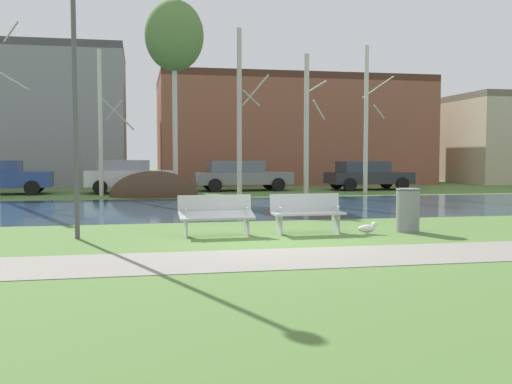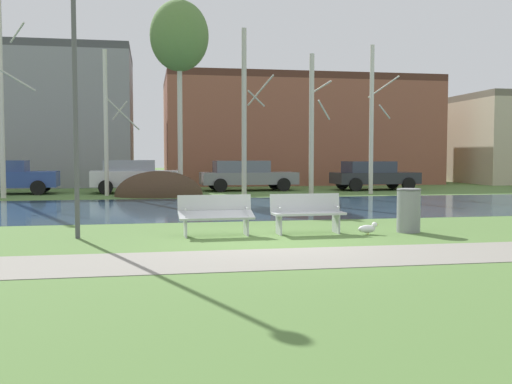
{
  "view_description": "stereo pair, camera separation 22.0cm",
  "coord_description": "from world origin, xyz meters",
  "px_view_note": "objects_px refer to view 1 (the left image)",
  "views": [
    {
      "loc": [
        -2.63,
        -11.23,
        1.73
      ],
      "look_at": [
        -0.09,
        1.5,
        0.91
      ],
      "focal_mm": 41.26,
      "sensor_mm": 36.0,
      "label": 1
    },
    {
      "loc": [
        -2.41,
        -11.27,
        1.73
      ],
      "look_at": [
        -0.09,
        1.5,
        0.91
      ],
      "focal_mm": 41.26,
      "sensor_mm": 36.0,
      "label": 2
    }
  ],
  "objects_px": {
    "seagull": "(368,228)",
    "parked_wagon_fourth_dark": "(367,175)",
    "streetlamp": "(74,45)",
    "parked_sedan_second_white": "(129,176)",
    "bench_right": "(307,212)",
    "trash_bin": "(408,209)",
    "parked_hatch_third_grey": "(241,175)",
    "bench_left": "(216,214)"
  },
  "relations": [
    {
      "from": "parked_hatch_third_grey",
      "to": "bench_right",
      "type": "bearing_deg",
      "value": -94.49
    },
    {
      "from": "seagull",
      "to": "streetlamp",
      "type": "relative_size",
      "value": 0.08
    },
    {
      "from": "parked_wagon_fourth_dark",
      "to": "streetlamp",
      "type": "bearing_deg",
      "value": -129.55
    },
    {
      "from": "seagull",
      "to": "parked_hatch_third_grey",
      "type": "relative_size",
      "value": 0.1
    },
    {
      "from": "streetlamp",
      "to": "parked_hatch_third_grey",
      "type": "height_order",
      "value": "streetlamp"
    },
    {
      "from": "bench_right",
      "to": "parked_wagon_fourth_dark",
      "type": "relative_size",
      "value": 0.38
    },
    {
      "from": "seagull",
      "to": "streetlamp",
      "type": "height_order",
      "value": "streetlamp"
    },
    {
      "from": "bench_left",
      "to": "streetlamp",
      "type": "xyz_separation_m",
      "value": [
        -2.87,
        0.13,
        3.49
      ]
    },
    {
      "from": "bench_left",
      "to": "bench_right",
      "type": "distance_m",
      "value": 2.03
    },
    {
      "from": "parked_hatch_third_grey",
      "to": "parked_wagon_fourth_dark",
      "type": "distance_m",
      "value": 6.31
    },
    {
      "from": "streetlamp",
      "to": "parked_sedan_second_white",
      "type": "height_order",
      "value": "streetlamp"
    },
    {
      "from": "seagull",
      "to": "parked_hatch_third_grey",
      "type": "height_order",
      "value": "parked_hatch_third_grey"
    },
    {
      "from": "bench_right",
      "to": "streetlamp",
      "type": "bearing_deg",
      "value": 178.52
    },
    {
      "from": "streetlamp",
      "to": "bench_right",
      "type": "bearing_deg",
      "value": -1.48
    },
    {
      "from": "bench_right",
      "to": "parked_sedan_second_white",
      "type": "xyz_separation_m",
      "value": [
        -4.09,
        14.98,
        0.32
      ]
    },
    {
      "from": "parked_sedan_second_white",
      "to": "parked_wagon_fourth_dark",
      "type": "distance_m",
      "value": 11.61
    },
    {
      "from": "trash_bin",
      "to": "parked_wagon_fourth_dark",
      "type": "bearing_deg",
      "value": 71.21
    },
    {
      "from": "bench_right",
      "to": "seagull",
      "type": "bearing_deg",
      "value": -17.4
    },
    {
      "from": "trash_bin",
      "to": "seagull",
      "type": "distance_m",
      "value": 1.12
    },
    {
      "from": "bench_right",
      "to": "parked_sedan_second_white",
      "type": "relative_size",
      "value": 0.39
    },
    {
      "from": "trash_bin",
      "to": "streetlamp",
      "type": "bearing_deg",
      "value": 177.48
    },
    {
      "from": "parked_hatch_third_grey",
      "to": "parked_wagon_fourth_dark",
      "type": "bearing_deg",
      "value": -5.06
    },
    {
      "from": "bench_left",
      "to": "seagull",
      "type": "height_order",
      "value": "bench_left"
    },
    {
      "from": "bench_right",
      "to": "bench_left",
      "type": "bearing_deg",
      "value": 180.0
    },
    {
      "from": "seagull",
      "to": "parked_hatch_third_grey",
      "type": "bearing_deg",
      "value": 90.09
    },
    {
      "from": "trash_bin",
      "to": "parked_sedan_second_white",
      "type": "relative_size",
      "value": 0.24
    },
    {
      "from": "streetlamp",
      "to": "parked_wagon_fourth_dark",
      "type": "relative_size",
      "value": 1.43
    },
    {
      "from": "bench_right",
      "to": "trash_bin",
      "type": "xyz_separation_m",
      "value": [
        2.3,
        -0.19,
        0.04
      ]
    },
    {
      "from": "parked_hatch_third_grey",
      "to": "bench_left",
      "type": "bearing_deg",
      "value": -101.72
    },
    {
      "from": "parked_sedan_second_white",
      "to": "parked_hatch_third_grey",
      "type": "relative_size",
      "value": 0.88
    },
    {
      "from": "streetlamp",
      "to": "trash_bin",
      "type": "bearing_deg",
      "value": -2.52
    },
    {
      "from": "bench_right",
      "to": "parked_hatch_third_grey",
      "type": "distance_m",
      "value": 15.77
    },
    {
      "from": "trash_bin",
      "to": "parked_hatch_third_grey",
      "type": "xyz_separation_m",
      "value": [
        -1.06,
        15.91,
        0.26
      ]
    },
    {
      "from": "seagull",
      "to": "parked_wagon_fourth_dark",
      "type": "height_order",
      "value": "parked_wagon_fourth_dark"
    },
    {
      "from": "bench_right",
      "to": "trash_bin",
      "type": "bearing_deg",
      "value": -4.73
    },
    {
      "from": "seagull",
      "to": "streetlamp",
      "type": "bearing_deg",
      "value": 175.16
    },
    {
      "from": "bench_left",
      "to": "parked_wagon_fourth_dark",
      "type": "bearing_deg",
      "value": 57.81
    },
    {
      "from": "bench_left",
      "to": "trash_bin",
      "type": "xyz_separation_m",
      "value": [
        4.32,
        -0.19,
        0.04
      ]
    },
    {
      "from": "trash_bin",
      "to": "parked_hatch_third_grey",
      "type": "height_order",
      "value": "parked_hatch_third_grey"
    },
    {
      "from": "parked_wagon_fourth_dark",
      "to": "seagull",
      "type": "bearing_deg",
      "value": -111.91
    },
    {
      "from": "seagull",
      "to": "parked_sedan_second_white",
      "type": "xyz_separation_m",
      "value": [
        -5.35,
        15.38,
        0.66
      ]
    },
    {
      "from": "seagull",
      "to": "parked_sedan_second_white",
      "type": "relative_size",
      "value": 0.11
    }
  ]
}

